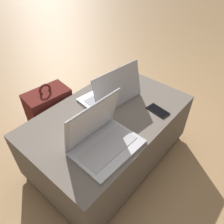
% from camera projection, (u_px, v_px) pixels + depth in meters
% --- Properties ---
extents(ground_plane, '(14.00, 14.00, 0.00)m').
position_uv_depth(ground_plane, '(109.00, 155.00, 1.62)').
color(ground_plane, tan).
extents(ottoman, '(1.04, 0.65, 0.41)m').
position_uv_depth(ottoman, '(109.00, 136.00, 1.49)').
color(ottoman, '#3D3832').
rests_on(ottoman, ground_plane).
extents(laptop_near, '(0.36, 0.27, 0.26)m').
position_uv_depth(laptop_near, '(102.00, 138.00, 1.13)').
color(laptop_near, silver).
rests_on(laptop_near, ottoman).
extents(laptop_far, '(0.40, 0.28, 0.25)m').
position_uv_depth(laptop_far, '(112.00, 93.00, 1.43)').
color(laptop_far, '#B7B7BC').
rests_on(laptop_far, ottoman).
extents(cell_phone, '(0.09, 0.15, 0.01)m').
position_uv_depth(cell_phone, '(158.00, 111.00, 1.37)').
color(cell_phone, black).
rests_on(cell_phone, ottoman).
extents(backpack, '(0.32, 0.27, 0.50)m').
position_uv_depth(backpack, '(51.00, 116.00, 1.64)').
color(backpack, '#5B1E19').
rests_on(backpack, ground_plane).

